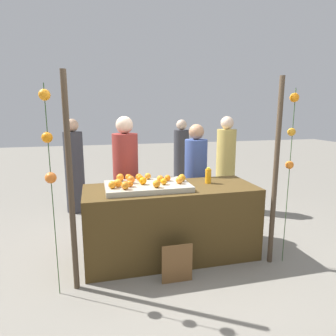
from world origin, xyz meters
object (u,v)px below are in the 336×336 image
juice_bottle (208,176)px  vendor_left (126,184)px  stall_counter (171,222)px  vendor_right (195,183)px  orange_1 (139,177)px  orange_0 (148,176)px  chalkboard_sign (177,264)px

juice_bottle → vendor_left: 1.12m
vendor_left → stall_counter: bearing=-54.1°
vendor_right → vendor_left: bearing=178.5°
orange_1 → vendor_right: bearing=25.5°
orange_0 → vendor_left: vendor_left is taller
juice_bottle → vendor_left: (-0.95, 0.57, -0.18)m
juice_bottle → vendor_right: vendor_right is taller
orange_1 → vendor_left: vendor_left is taller
stall_counter → orange_1: size_ratio=25.97×
juice_bottle → vendor_right: size_ratio=0.13×
orange_0 → orange_1: size_ratio=0.97×
stall_counter → orange_0: 0.62m
orange_0 → orange_1: bearing=-171.5°
stall_counter → juice_bottle: 0.72m
vendor_right → chalkboard_sign: bearing=-117.0°
juice_bottle → orange_1: bearing=171.5°
chalkboard_sign → juice_bottle: bearing=48.1°
orange_1 → chalkboard_sign: 1.12m
chalkboard_sign → vendor_right: (0.60, 1.19, 0.53)m
juice_bottle → vendor_right: bearing=87.2°
stall_counter → chalkboard_sign: 0.62m
chalkboard_sign → stall_counter: bearing=81.5°
stall_counter → vendor_left: 0.86m
orange_0 → juice_bottle: juice_bottle is taller
orange_1 → vendor_left: bearing=104.0°
orange_1 → juice_bottle: size_ratio=0.40×
orange_1 → juice_bottle: juice_bottle is taller
orange_1 → vendor_left: size_ratio=0.05×
stall_counter → vendor_left: vendor_left is taller
orange_1 → chalkboard_sign: bearing=-70.9°
orange_1 → juice_bottle: (0.84, -0.13, -0.01)m
orange_0 → vendor_right: vendor_right is taller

